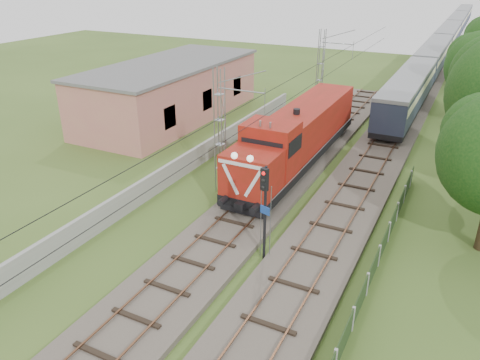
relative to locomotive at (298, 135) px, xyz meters
The scene contains 10 objects.
ground 18.17m from the locomotive, 90.00° to the right, with size 140.00×140.00×0.00m, color #3D5720.
track_main 11.23m from the locomotive, 90.00° to the right, with size 4.20×70.00×0.45m.
track_side 5.81m from the locomotive, 21.62° to the left, with size 4.20×80.00×0.45m.
catenary 6.91m from the locomotive, 116.09° to the right, with size 3.31×70.00×8.00m.
boundary_wall 9.01m from the locomotive, 137.20° to the right, with size 0.25×40.00×1.50m, color #9E9E99.
station_building 16.15m from the locomotive, 158.25° to the left, with size 8.40×20.40×5.22m.
fence 17.11m from the locomotive, 61.96° to the right, with size 0.12×32.00×1.20m.
locomotive is the anchor object (origin of this frame).
coach_rake 60.19m from the locomotive, 85.23° to the left, with size 2.85×106.61×3.30m.
signal_post 12.41m from the locomotive, 77.16° to the right, with size 0.55×0.44×5.08m.
Camera 1 is at (10.56, -12.12, 13.53)m, focal length 35.00 mm.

